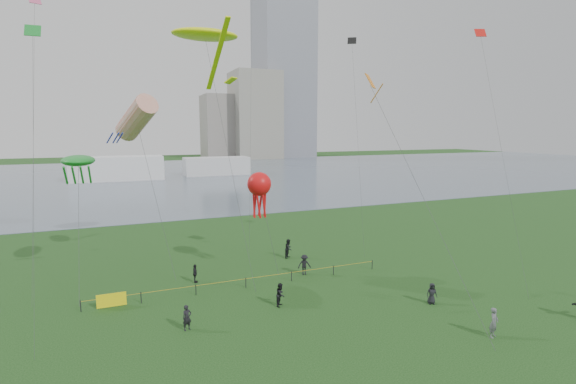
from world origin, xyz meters
name	(u,v)px	position (x,y,z in m)	size (l,w,h in m)	color
ground_plane	(355,357)	(0.00, 0.00, 0.00)	(400.00, 400.00, 0.00)	#143711
lake	(165,176)	(0.00, 100.00, 0.02)	(400.00, 120.00, 0.08)	slate
tower	(283,26)	(62.00, 168.00, 60.00)	(24.00, 24.00, 120.00)	slate
building_mid	(255,116)	(46.00, 162.00, 19.00)	(20.00, 20.00, 38.00)	gray
building_low	(221,127)	(32.00, 168.00, 14.00)	(16.00, 18.00, 28.00)	gray
pavilion_left	(118,168)	(-12.00, 95.00, 3.00)	(22.00, 8.00, 6.00)	white
pavilion_right	(217,166)	(14.00, 98.00, 2.50)	(18.00, 7.00, 5.00)	silver
fence	(167,292)	(-8.84, 12.35, 0.55)	(24.07, 0.07, 1.05)	black
kite_flyer	(494,323)	(9.09, -1.19, 0.93)	(0.68, 0.45, 1.87)	#5A5D62
spectator_a	(281,295)	(-1.38, 8.04, 0.85)	(0.82, 0.64, 1.69)	black
spectator_b	(304,265)	(2.94, 13.40, 0.90)	(1.17, 0.67, 1.80)	black
spectator_c	(195,274)	(-6.31, 15.07, 0.78)	(0.92, 0.38, 1.56)	black
spectator_d	(432,293)	(9.01, 4.20, 0.78)	(0.76, 0.49, 1.55)	black
spectator_f	(187,318)	(-8.22, 6.83, 0.82)	(0.60, 0.39, 1.65)	black
spectator_g	(289,248)	(3.50, 18.43, 0.95)	(0.93, 0.72, 1.91)	black
kite_stingray	(205,35)	(-4.53, 16.84, 20.30)	(5.48, 10.19, 20.80)	#3F3F42
kite_windsock	(136,118)	(-10.12, 18.56, 13.59)	(4.82, 5.18, 15.54)	#3F3F42
kite_creature	(78,161)	(-14.64, 17.92, 10.21)	(2.47, 6.87, 10.68)	#3F3F42
kite_octopus	(259,185)	(-0.58, 15.14, 7.93)	(2.37, 2.25, 9.05)	#3F3F42
kite_delta	(377,94)	(6.67, 8.60, 15.28)	(1.96, 12.55, 16.90)	#3F3F42
small_kites	(209,16)	(-3.89, 18.16, 22.20)	(39.82, 15.08, 10.02)	#1933B2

